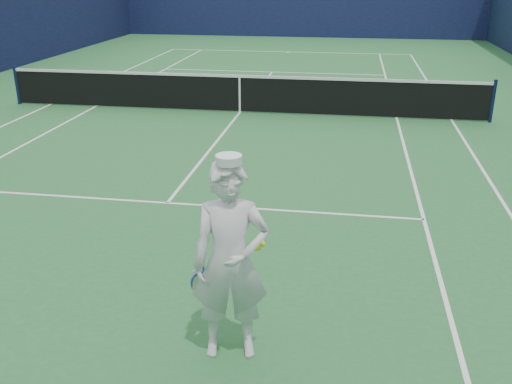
% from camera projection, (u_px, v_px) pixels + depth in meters
% --- Properties ---
extents(ground, '(80.00, 80.00, 0.00)m').
position_uv_depth(ground, '(240.00, 112.00, 15.29)').
color(ground, '#266632').
rests_on(ground, ground).
extents(court_markings, '(11.03, 23.83, 0.01)m').
position_uv_depth(court_markings, '(240.00, 112.00, 15.29)').
color(court_markings, white).
rests_on(court_markings, ground).
extents(windscreen_fence, '(20.12, 36.12, 4.00)m').
position_uv_depth(windscreen_fence, '(239.00, 36.00, 14.55)').
color(windscreen_fence, '#10153C').
rests_on(windscreen_fence, ground).
extents(tennis_net, '(12.88, 0.09, 1.07)m').
position_uv_depth(tennis_net, '(240.00, 92.00, 15.08)').
color(tennis_net, '#141E4C').
rests_on(tennis_net, ground).
extents(tennis_player, '(0.88, 0.63, 2.09)m').
position_uv_depth(tennis_player, '(231.00, 262.00, 5.43)').
color(tennis_player, white).
rests_on(tennis_player, ground).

